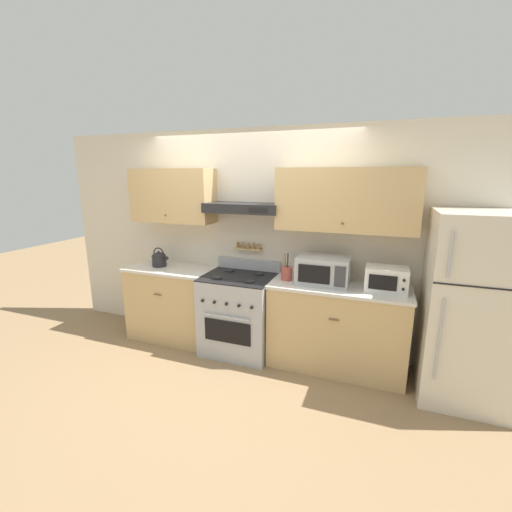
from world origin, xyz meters
name	(u,v)px	position (x,y,z in m)	size (l,w,h in m)	color
ground_plane	(230,361)	(0.00, 0.00, 0.00)	(16.00, 16.00, 0.00)	#937551
wall_back	(255,226)	(0.08, 0.57, 1.45)	(5.20, 0.46, 2.55)	beige
counter_left	(173,302)	(-0.93, 0.31, 0.46)	(1.06, 0.61, 0.92)	tan
counter_right	(337,326)	(1.11, 0.31, 0.46)	(1.42, 0.61, 0.92)	tan
stove_range	(239,313)	(0.00, 0.27, 0.46)	(0.80, 0.69, 1.04)	#ADAFB5
refrigerator	(474,309)	(2.31, 0.22, 0.87)	(0.81, 0.78, 1.74)	beige
tea_kettle	(159,259)	(-1.09, 0.30, 1.02)	(0.22, 0.17, 0.24)	#232326
microwave	(323,270)	(0.94, 0.32, 1.07)	(0.53, 0.38, 0.29)	#ADAFB5
utensil_crock	(287,273)	(0.55, 0.30, 1.00)	(0.12, 0.12, 0.30)	#B24C42
toaster_oven	(386,279)	(1.56, 0.30, 1.04)	(0.40, 0.28, 0.24)	white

